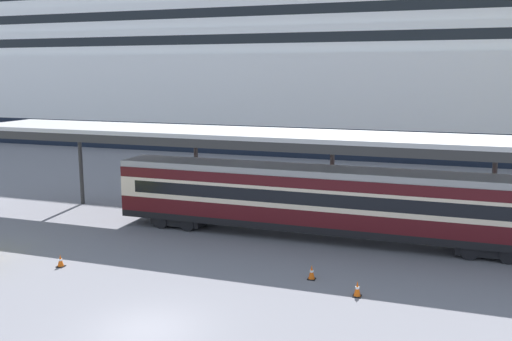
% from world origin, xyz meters
% --- Properties ---
extents(ground_plane, '(400.00, 400.00, 0.00)m').
position_xyz_m(ground_plane, '(0.00, 0.00, 0.00)').
color(ground_plane, slate).
extents(cruise_ship, '(167.33, 30.65, 42.94)m').
position_xyz_m(cruise_ship, '(-2.76, 57.36, 14.39)').
color(cruise_ship, black).
rests_on(cruise_ship, ground).
extents(platform_canopy, '(45.61, 5.37, 5.99)m').
position_xyz_m(platform_canopy, '(3.68, 13.69, 5.74)').
color(platform_canopy, '#B3B3B3').
rests_on(platform_canopy, ground).
extents(train_carriage, '(24.46, 2.81, 4.11)m').
position_xyz_m(train_carriage, '(3.68, 13.28, 2.31)').
color(train_carriage, black).
rests_on(train_carriage, ground).
extents(traffic_cone_near, '(0.36, 0.36, 0.69)m').
position_xyz_m(traffic_cone_near, '(6.92, 5.65, 0.34)').
color(traffic_cone_near, black).
rests_on(traffic_cone_near, ground).
extents(traffic_cone_mid, '(0.36, 0.36, 0.62)m').
position_xyz_m(traffic_cone_mid, '(-7.41, 4.56, 0.30)').
color(traffic_cone_mid, black).
rests_on(traffic_cone_mid, ground).
extents(traffic_cone_far, '(0.36, 0.36, 0.69)m').
position_xyz_m(traffic_cone_far, '(4.63, 6.95, 0.34)').
color(traffic_cone_far, black).
rests_on(traffic_cone_far, ground).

